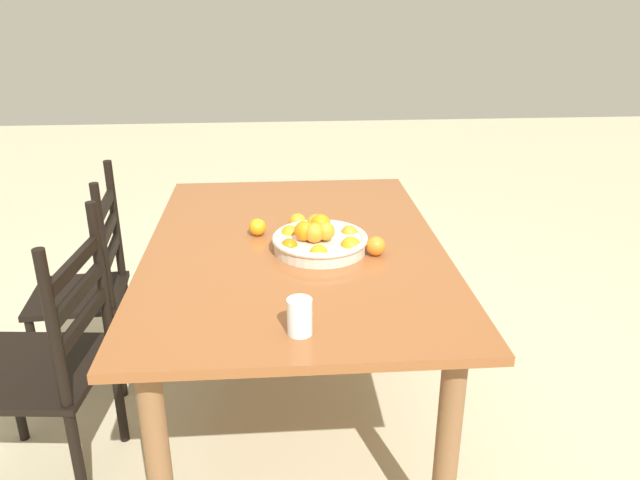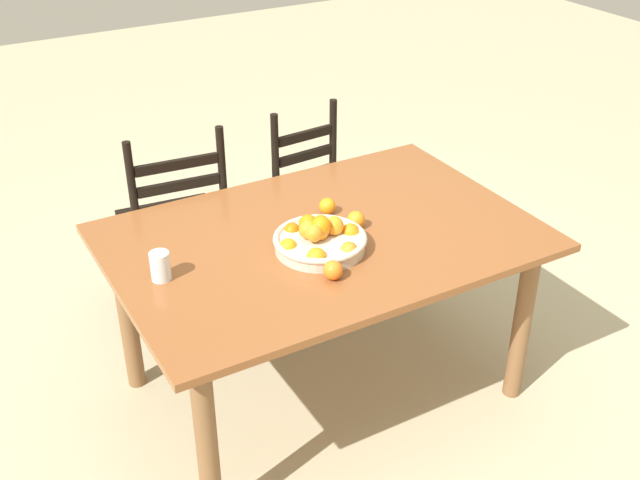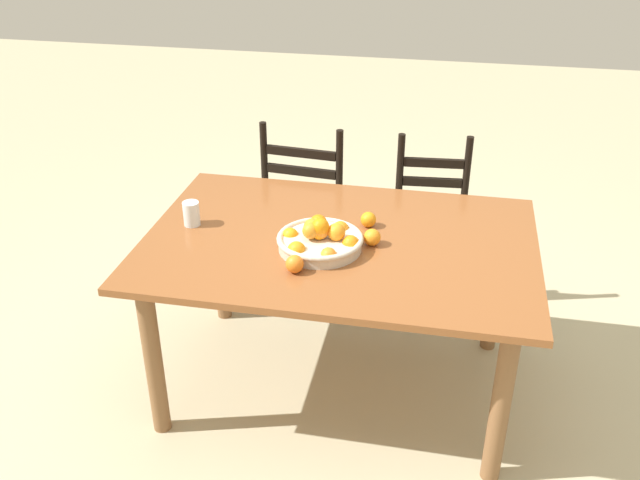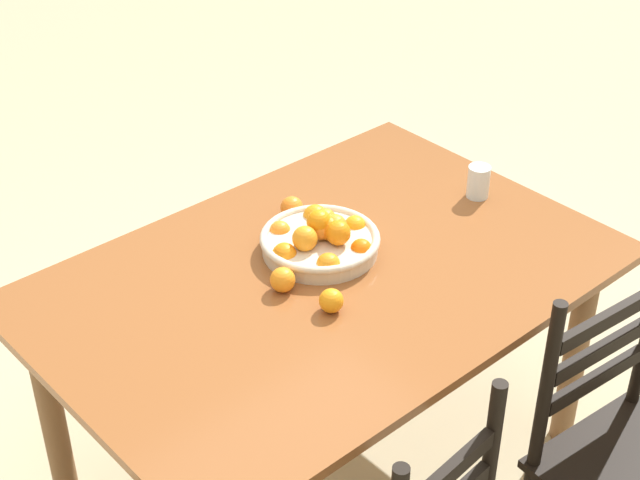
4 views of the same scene
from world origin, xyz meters
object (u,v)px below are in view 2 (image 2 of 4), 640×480
chair_by_cabinet (175,226)px  orange_loose_0 (356,220)px  drinking_glass (160,266)px  orange_loose_1 (333,270)px  orange_loose_2 (327,206)px  fruit_bowl (320,239)px  chair_near_window (293,197)px  dining_table (323,258)px

chair_by_cabinet → orange_loose_0: (0.44, -0.87, 0.33)m
drinking_glass → orange_loose_1: bearing=-29.5°
orange_loose_2 → orange_loose_0: bearing=-76.6°
orange_loose_0 → orange_loose_1: (-0.26, -0.27, 0.00)m
orange_loose_1 → drinking_glass: size_ratio=0.66×
orange_loose_0 → orange_loose_1: same height
fruit_bowl → orange_loose_1: bearing=-106.5°
chair_by_cabinet → fruit_bowl: (0.24, -0.94, 0.34)m
fruit_bowl → drinking_glass: 0.59m
chair_near_window → drinking_glass: (-0.98, -0.88, 0.37)m
dining_table → fruit_bowl: (-0.07, -0.09, 0.15)m
fruit_bowl → orange_loose_2: fruit_bowl is taller
dining_table → chair_by_cabinet: (-0.31, 0.85, -0.19)m
chair_near_window → chair_by_cabinet: bearing=-1.9°
fruit_bowl → orange_loose_2: bearing=54.0°
chair_near_window → fruit_bowl: 1.11m
orange_loose_1 → chair_near_window: bearing=68.8°
fruit_bowl → dining_table: bearing=53.5°
orange_loose_2 → dining_table: bearing=-125.6°
orange_loose_1 → drinking_glass: (-0.52, 0.29, 0.02)m
orange_loose_1 → chair_by_cabinet: bearing=99.1°
orange_loose_2 → chair_by_cabinet: bearing=119.6°
chair_near_window → orange_loose_2: size_ratio=14.49×
chair_by_cabinet → orange_loose_1: bearing=104.4°
chair_near_window → fruit_bowl: (-0.40, -0.97, 0.37)m
fruit_bowl → orange_loose_1: 0.21m
chair_by_cabinet → drinking_glass: size_ratio=9.34×
fruit_bowl → orange_loose_2: size_ratio=5.25×
chair_by_cabinet → drinking_glass: 0.97m
fruit_bowl → orange_loose_0: size_ratio=4.98×
dining_table → orange_loose_1: size_ratio=22.95×
dining_table → orange_loose_0: (0.14, -0.02, 0.14)m
chair_by_cabinet → chair_near_window: bearing=-171.8°
orange_loose_0 → orange_loose_1: 0.37m
chair_by_cabinet → dining_table: bearing=115.0°
orange_loose_0 → orange_loose_2: orange_loose_0 is taller
chair_near_window → fruit_bowl: chair_near_window is taller
orange_loose_2 → chair_near_window: bearing=72.8°
drinking_glass → orange_loose_0: bearing=-1.9°
chair_by_cabinet → fruit_bowl: 1.03m
chair_near_window → orange_loose_2: (-0.23, -0.75, 0.35)m
orange_loose_2 → orange_loose_1: bearing=-117.8°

